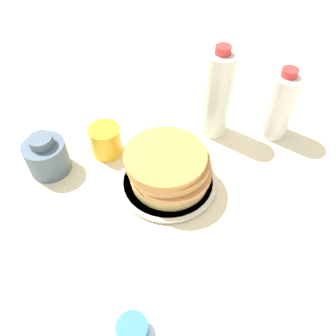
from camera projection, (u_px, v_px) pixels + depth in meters
ground_plane at (170, 171)px, 0.79m from camera, size 4.00×4.00×0.00m
plate at (168, 181)px, 0.76m from camera, size 0.23×0.23×0.01m
pancake_stack at (169, 167)px, 0.72m from camera, size 0.19×0.19×0.09m
juice_glass at (106, 141)px, 0.80m from camera, size 0.08×0.08×0.08m
cream_jug at (47, 156)px, 0.76m from camera, size 0.10×0.10×0.10m
water_bottle_near at (279, 105)px, 0.82m from camera, size 0.08×0.08×0.19m
water_bottle_far at (217, 95)px, 0.80m from camera, size 0.07×0.07×0.24m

